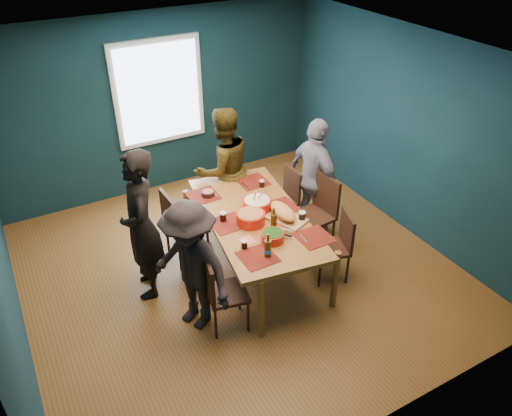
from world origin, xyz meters
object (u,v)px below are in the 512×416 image
at_px(dining_table, 255,221).
at_px(bowl_salad, 251,218).
at_px(chair_right_mid, 319,208).
at_px(person_right, 315,178).
at_px(chair_left_far, 179,223).
at_px(person_near_left, 191,267).
at_px(chair_left_near, 219,288).
at_px(bowl_dumpling, 257,204).
at_px(person_back, 224,169).
at_px(person_far_left, 141,226).
at_px(chair_right_far, 286,194).
at_px(bowl_herbs, 273,236).
at_px(chair_left_mid, 192,250).
at_px(cutting_board, 283,213).
at_px(chair_right_near, 338,241).

relative_size(dining_table, bowl_salad, 6.89).
height_order(chair_right_mid, person_right, person_right).
height_order(chair_left_far, person_right, person_right).
bearing_deg(person_near_left, chair_right_mid, 79.49).
relative_size(chair_left_near, bowl_dumpling, 2.66).
bearing_deg(chair_left_far, person_back, 27.73).
height_order(person_far_left, bowl_salad, person_far_left).
bearing_deg(person_far_left, dining_table, 89.98).
xyz_separation_m(chair_right_far, person_near_left, (-1.85, -1.10, 0.25)).
xyz_separation_m(chair_left_near, bowl_salad, (0.67, 0.53, 0.36)).
distance_m(chair_left_near, person_right, 2.19).
bearing_deg(bowl_herbs, chair_left_near, -170.51).
height_order(chair_left_mid, bowl_dumpling, bowl_dumpling).
xyz_separation_m(chair_right_far, cutting_board, (-0.58, -0.85, 0.37)).
bearing_deg(cutting_board, person_right, 11.68).
height_order(chair_left_mid, chair_right_far, chair_right_far).
relative_size(bowl_dumpling, bowl_herbs, 1.35).
bearing_deg(bowl_herbs, chair_right_mid, 28.87).
bearing_deg(person_right, person_near_left, 109.80).
distance_m(chair_left_mid, chair_right_near, 1.75).
relative_size(chair_right_mid, bowl_herbs, 4.03).
height_order(chair_right_near, bowl_herbs, bowl_herbs).
relative_size(dining_table, chair_left_mid, 2.77).
bearing_deg(chair_right_near, cutting_board, 164.90).
bearing_deg(person_near_left, dining_table, 89.61).
bearing_deg(chair_right_near, chair_right_mid, 94.39).
distance_m(dining_table, chair_right_near, 1.02).
xyz_separation_m(chair_right_near, bowl_dumpling, (-0.74, 0.67, 0.38)).
bearing_deg(dining_table, cutting_board, -30.31).
bearing_deg(person_right, chair_left_far, 80.92).
height_order(chair_left_mid, person_back, person_back).
distance_m(chair_right_far, bowl_salad, 1.27).
relative_size(chair_left_mid, bowl_dumpling, 2.41).
relative_size(chair_right_near, person_back, 0.51).
bearing_deg(chair_left_far, person_near_left, -106.36).
distance_m(chair_left_far, chair_left_near, 1.27).
relative_size(chair_left_near, person_far_left, 0.50).
distance_m(dining_table, chair_left_near, 1.05).
distance_m(dining_table, person_near_left, 1.11).
bearing_deg(cutting_board, bowl_herbs, -157.60).
xyz_separation_m(chair_right_near, person_near_left, (-1.83, 0.11, 0.26)).
bearing_deg(person_far_left, bowl_dumpling, 94.55).
relative_size(chair_left_mid, person_near_left, 0.54).
xyz_separation_m(person_far_left, person_back, (1.41, 0.82, -0.04)).
distance_m(bowl_salad, cutting_board, 0.38).
relative_size(chair_right_near, bowl_herbs, 3.49).
relative_size(chair_left_far, chair_right_far, 1.12).
height_order(chair_right_far, chair_right_near, chair_right_far).
height_order(chair_left_far, bowl_dumpling, bowl_dumpling).
distance_m(chair_left_mid, person_back, 1.38).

